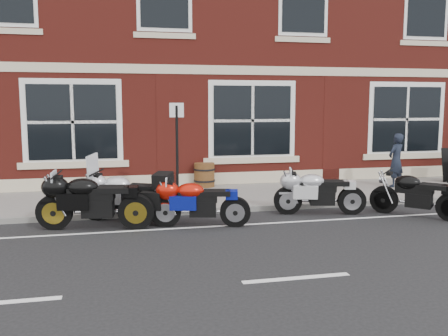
{
  "coord_description": "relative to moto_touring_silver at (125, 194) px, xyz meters",
  "views": [
    {
      "loc": [
        -2.54,
        -9.44,
        2.49
      ],
      "look_at": [
        -0.01,
        1.6,
        1.0
      ],
      "focal_mm": 40.0,
      "sensor_mm": 36.0,
      "label": 1
    }
  ],
  "objects": [
    {
      "name": "barrel_planter",
      "position": [
        2.3,
        3.27,
        -0.12
      ],
      "size": [
        0.61,
        0.61,
        0.67
      ],
      "color": "#562C17",
      "rests_on": "sidewalk"
    },
    {
      "name": "moto_touring_silver",
      "position": [
        0.0,
        0.0,
        0.0
      ],
      "size": [
        2.0,
        1.08,
        1.42
      ],
      "rotation": [
        0.0,
        0.0,
        1.11
      ],
      "color": "black",
      "rests_on": "ground"
    },
    {
      "name": "ground",
      "position": [
        2.26,
        -1.03,
        -0.58
      ],
      "size": [
        80.0,
        80.0,
        0.0
      ],
      "primitive_type": "plane",
      "color": "black",
      "rests_on": "ground"
    },
    {
      "name": "moto_sport_red",
      "position": [
        1.42,
        -0.76,
        -0.06
      ],
      "size": [
        1.99,
        0.59,
        0.91
      ],
      "rotation": [
        0.0,
        0.0,
        1.33
      ],
      "color": "black",
      "rests_on": "ground"
    },
    {
      "name": "moto_naked_black",
      "position": [
        6.19,
        -0.95,
        -0.05
      ],
      "size": [
        1.46,
        1.6,
        0.92
      ],
      "rotation": [
        0.0,
        0.0,
        0.74
      ],
      "color": "black",
      "rests_on": "ground"
    },
    {
      "name": "kerb",
      "position": [
        2.26,
        0.39,
        -0.52
      ],
      "size": [
        30.0,
        0.16,
        0.12
      ],
      "primitive_type": "cube",
      "color": "slate",
      "rests_on": "ground"
    },
    {
      "name": "moto_sport_silver",
      "position": [
        4.22,
        -0.24,
        -0.05
      ],
      "size": [
        2.02,
        0.62,
        0.92
      ],
      "rotation": [
        0.0,
        0.0,
        1.33
      ],
      "color": "black",
      "rests_on": "ground"
    },
    {
      "name": "pedestrian_left",
      "position": [
        7.56,
        2.03,
        0.3
      ],
      "size": [
        0.65,
        0.56,
        1.51
      ],
      "primitive_type": "imported",
      "rotation": [
        0.0,
        0.0,
        3.59
      ],
      "color": "black",
      "rests_on": "sidewalk"
    },
    {
      "name": "pub_building",
      "position": [
        2.26,
        9.47,
        5.42
      ],
      "size": [
        24.0,
        12.0,
        12.0
      ],
      "primitive_type": "cube",
      "color": "maroon",
      "rests_on": "ground"
    },
    {
      "name": "sidewalk",
      "position": [
        2.26,
        1.97,
        -0.52
      ],
      "size": [
        30.0,
        3.0,
        0.12
      ],
      "primitive_type": "cube",
      "color": "slate",
      "rests_on": "ground"
    },
    {
      "name": "parking_sign",
      "position": [
        1.25,
        1.17,
        0.9
      ],
      "size": [
        0.33,
        0.1,
        2.36
      ],
      "rotation": [
        0.0,
        0.0,
        -0.24
      ],
      "color": "black",
      "rests_on": "sidewalk"
    },
    {
      "name": "moto_sport_black",
      "position": [
        -0.64,
        -0.5,
        0.02
      ],
      "size": [
        2.29,
        0.6,
        1.04
      ],
      "rotation": [
        0.0,
        0.0,
        1.37
      ],
      "color": "black",
      "rests_on": "ground"
    }
  ]
}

